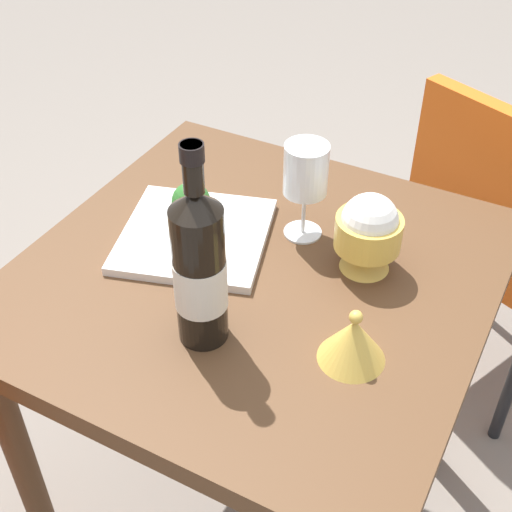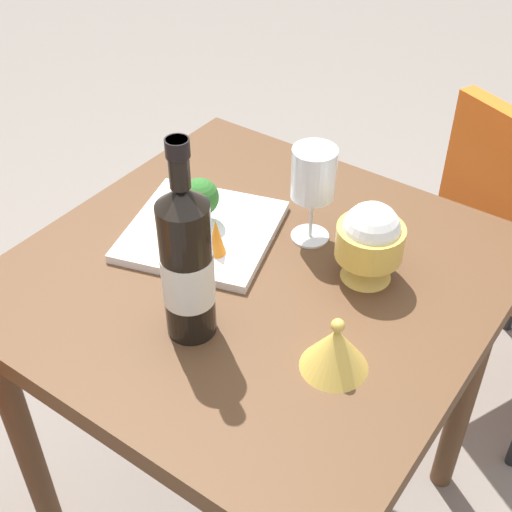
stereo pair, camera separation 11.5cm
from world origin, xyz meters
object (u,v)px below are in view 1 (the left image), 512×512
at_px(wine_bottle, 197,267).
at_px(broccoli_floret, 191,203).
at_px(chair_by_wall, 500,229).
at_px(wine_glass, 306,172).
at_px(rice_bowl, 368,232).
at_px(carrot_garnish_left, 214,240).
at_px(rice_bowl_lid, 353,340).
at_px(serving_plate, 195,236).

relative_size(wine_bottle, broccoli_floret, 3.83).
xyz_separation_m(chair_by_wall, wine_glass, (0.29, 0.47, 0.33)).
xyz_separation_m(rice_bowl, broccoli_floret, (0.30, 0.06, -0.01)).
xyz_separation_m(broccoli_floret, carrot_garnish_left, (-0.08, 0.05, -0.02)).
xyz_separation_m(chair_by_wall, wine_bottle, (0.32, 0.76, 0.33)).
bearing_deg(wine_glass, broccoli_floret, 27.73).
bearing_deg(wine_bottle, carrot_garnish_left, -66.82).
height_order(chair_by_wall, wine_bottle, wine_bottle).
relative_size(broccoli_floret, carrot_garnish_left, 1.28).
bearing_deg(chair_by_wall, rice_bowl, -83.59).
bearing_deg(rice_bowl_lid, chair_by_wall, -98.04).
xyz_separation_m(rice_bowl_lid, serving_plate, (0.35, -0.13, -0.03)).
bearing_deg(broccoli_floret, chair_by_wall, -129.62).
relative_size(wine_bottle, wine_glass, 1.84).
xyz_separation_m(serving_plate, carrot_garnish_left, (-0.07, 0.04, 0.04)).
bearing_deg(rice_bowl_lid, rice_bowl, -74.00).
height_order(serving_plate, carrot_garnish_left, carrot_garnish_left).
height_order(wine_bottle, serving_plate, wine_bottle).
bearing_deg(serving_plate, broccoli_floret, -49.07).
bearing_deg(chair_by_wall, wine_bottle, -88.88).
height_order(rice_bowl_lid, serving_plate, rice_bowl_lid).
distance_m(wine_glass, broccoli_floret, 0.21).
bearing_deg(rice_bowl_lid, broccoli_floret, -22.10).
relative_size(rice_bowl, carrot_garnish_left, 2.11).
distance_m(wine_glass, rice_bowl_lid, 0.32).
height_order(rice_bowl, serving_plate, rice_bowl).
relative_size(chair_by_wall, wine_glass, 4.75).
bearing_deg(broccoli_floret, wine_bottle, 124.67).
distance_m(wine_bottle, carrot_garnish_left, 0.18).
bearing_deg(wine_bottle, rice_bowl_lid, -165.02).
bearing_deg(chair_by_wall, serving_plate, -104.33).
bearing_deg(wine_bottle, chair_by_wall, -112.69).
xyz_separation_m(rice_bowl_lid, carrot_garnish_left, (0.28, -0.09, 0.01)).
relative_size(wine_bottle, rice_bowl, 2.32).
bearing_deg(carrot_garnish_left, serving_plate, -31.61).
height_order(wine_bottle, broccoli_floret, wine_bottle).
height_order(chair_by_wall, serving_plate, chair_by_wall).
distance_m(wine_bottle, broccoli_floret, 0.26).
relative_size(chair_by_wall, wine_bottle, 2.59).
relative_size(wine_bottle, carrot_garnish_left, 4.89).
bearing_deg(wine_glass, rice_bowl, 164.66).
distance_m(broccoli_floret, carrot_garnish_left, 0.10).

